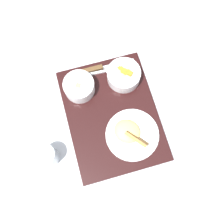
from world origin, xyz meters
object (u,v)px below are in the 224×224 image
at_px(knife, 96,69).
at_px(glass_water, 47,156).
at_px(spoon, 106,71).
at_px(plate_main, 131,134).
at_px(bowl_salad, 124,75).
at_px(bowl_soup, 79,86).

bearing_deg(knife, glass_water, -131.14).
relative_size(knife, spoon, 1.35).
bearing_deg(glass_water, plate_main, 84.92).
xyz_separation_m(bowl_salad, bowl_soup, (-0.01, -0.17, 0.00)).
height_order(knife, glass_water, glass_water).
height_order(bowl_soup, knife, bowl_soup).
relative_size(bowl_salad, plate_main, 0.66).
bearing_deg(knife, spoon, -26.13).
relative_size(bowl_soup, spoon, 0.72).
distance_m(bowl_salad, glass_water, 0.40).
relative_size(bowl_soup, knife, 0.53).
height_order(bowl_salad, spoon, bowl_salad).
distance_m(bowl_soup, knife, 0.10).
xyz_separation_m(bowl_soup, plate_main, (0.23, 0.11, -0.02)).
relative_size(bowl_salad, glass_water, 1.40).
height_order(bowl_soup, spoon, bowl_soup).
bearing_deg(spoon, bowl_soup, -155.90).
bearing_deg(glass_water, bowl_salad, 118.05).
height_order(plate_main, knife, plate_main).
bearing_deg(glass_water, spoon, 128.60).
distance_m(plate_main, knife, 0.28).
xyz_separation_m(bowl_salad, glass_water, (0.19, -0.35, -0.01)).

